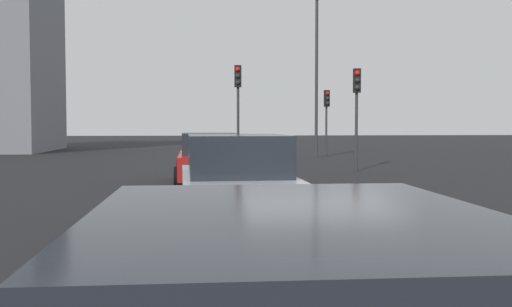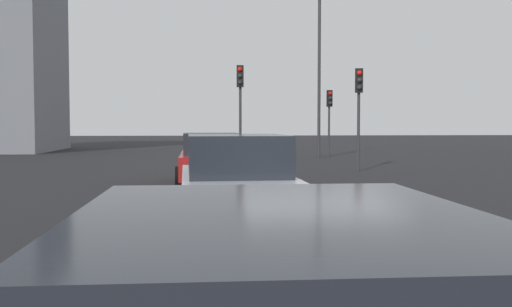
{
  "view_description": "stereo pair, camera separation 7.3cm",
  "coord_description": "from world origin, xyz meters",
  "px_view_note": "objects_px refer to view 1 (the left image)",
  "views": [
    {
      "loc": [
        -9.55,
        1.96,
        1.82
      ],
      "look_at": [
        1.49,
        0.92,
        1.26
      ],
      "focal_mm": 42.17,
      "sensor_mm": 36.0,
      "label": 1
    },
    {
      "loc": [
        -9.55,
        1.88,
        1.82
      ],
      "look_at": [
        1.49,
        0.92,
        1.26
      ],
      "focal_mm": 42.17,
      "sensor_mm": 36.0,
      "label": 2
    }
  ],
  "objects_px": {
    "car_silver_right_second": "(236,185)",
    "traffic_light_far_left": "(327,109)",
    "car_red_right_lead": "(209,160)",
    "traffic_light_near_left": "(238,94)",
    "street_lamp_kerbside": "(317,64)",
    "traffic_light_near_right": "(357,97)"
  },
  "relations": [
    {
      "from": "car_red_right_lead",
      "to": "traffic_light_near_left",
      "type": "bearing_deg",
      "value": -11.13
    },
    {
      "from": "traffic_light_far_left",
      "to": "street_lamp_kerbside",
      "type": "height_order",
      "value": "street_lamp_kerbside"
    },
    {
      "from": "car_silver_right_second",
      "to": "traffic_light_far_left",
      "type": "bearing_deg",
      "value": -17.57
    },
    {
      "from": "traffic_light_near_left",
      "to": "traffic_light_near_right",
      "type": "height_order",
      "value": "traffic_light_near_left"
    },
    {
      "from": "car_red_right_lead",
      "to": "traffic_light_far_left",
      "type": "bearing_deg",
      "value": -25.29
    },
    {
      "from": "car_red_right_lead",
      "to": "traffic_light_near_right",
      "type": "bearing_deg",
      "value": -53.65
    },
    {
      "from": "traffic_light_far_left",
      "to": "street_lamp_kerbside",
      "type": "xyz_separation_m",
      "value": [
        -0.95,
        0.77,
        2.31
      ]
    },
    {
      "from": "car_silver_right_second",
      "to": "traffic_light_near_right",
      "type": "distance_m",
      "value": 13.34
    },
    {
      "from": "traffic_light_far_left",
      "to": "traffic_light_near_right",
      "type": "bearing_deg",
      "value": -12.81
    },
    {
      "from": "car_red_right_lead",
      "to": "traffic_light_near_left",
      "type": "height_order",
      "value": "traffic_light_near_left"
    },
    {
      "from": "traffic_light_near_right",
      "to": "traffic_light_far_left",
      "type": "xyz_separation_m",
      "value": [
        10.23,
        -1.04,
        -0.17
      ]
    },
    {
      "from": "traffic_light_near_left",
      "to": "traffic_light_far_left",
      "type": "xyz_separation_m",
      "value": [
        7.4,
        -5.33,
        -0.41
      ]
    },
    {
      "from": "traffic_light_near_right",
      "to": "traffic_light_near_left",
      "type": "bearing_deg",
      "value": -114.99
    },
    {
      "from": "traffic_light_near_left",
      "to": "traffic_light_near_right",
      "type": "xyz_separation_m",
      "value": [
        -2.83,
        -4.28,
        -0.24
      ]
    },
    {
      "from": "car_red_right_lead",
      "to": "traffic_light_far_left",
      "type": "height_order",
      "value": "traffic_light_far_left"
    },
    {
      "from": "traffic_light_far_left",
      "to": "street_lamp_kerbside",
      "type": "relative_size",
      "value": 0.43
    },
    {
      "from": "traffic_light_near_right",
      "to": "street_lamp_kerbside",
      "type": "xyz_separation_m",
      "value": [
        9.28,
        -0.28,
        2.15
      ]
    },
    {
      "from": "traffic_light_near_left",
      "to": "traffic_light_near_right",
      "type": "bearing_deg",
      "value": 64.09
    },
    {
      "from": "traffic_light_near_left",
      "to": "street_lamp_kerbside",
      "type": "distance_m",
      "value": 8.13
    },
    {
      "from": "car_silver_right_second",
      "to": "traffic_light_far_left",
      "type": "distance_m",
      "value": 23.26
    },
    {
      "from": "car_red_right_lead",
      "to": "traffic_light_near_left",
      "type": "distance_m",
      "value": 7.51
    },
    {
      "from": "traffic_light_far_left",
      "to": "street_lamp_kerbside",
      "type": "bearing_deg",
      "value": -45.97
    }
  ]
}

